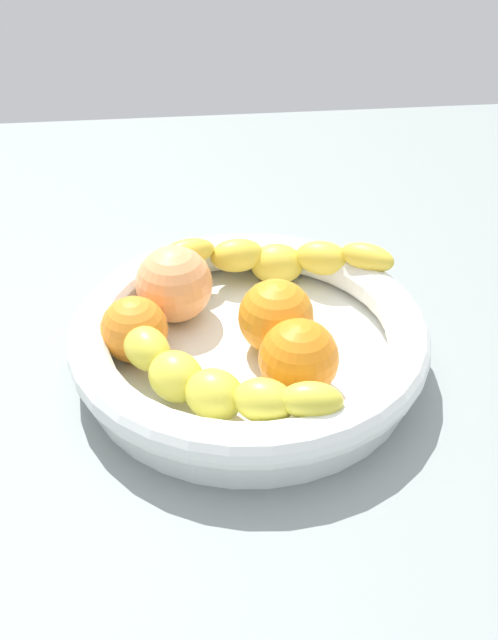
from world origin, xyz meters
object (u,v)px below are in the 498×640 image
Objects in this scene: orange_mid_left at (276,317)px; fruit_bowl at (249,341)px; orange_mid_right at (299,358)px; peach_blush at (174,284)px; banana_draped_left at (201,375)px; banana_draped_right at (277,259)px; orange_front at (134,330)px.

fruit_bowl is at bearing -90.92° from orange_mid_left.
orange_mid_right reaches higher than fruit_bowl.
peach_blush is (-11.08, -9.26, 0.27)cm from orange_mid_right.
fruit_bowl is 4.75× the size of orange_mid_left.
peach_blush is at bearing -172.06° from banana_draped_left.
fruit_bowl is 10.44cm from banana_draped_right.
fruit_bowl is 1.38× the size of banana_draped_right.
banana_draped_right is 10.52cm from peach_blush.
fruit_bowl is at bearing 47.71° from peach_blush.
fruit_bowl is at bearing 90.16° from orange_front.
orange_mid_right is 14.44cm from peach_blush.
fruit_bowl is at bearing -149.98° from orange_mid_right.
banana_draped_left is 3.18× the size of orange_front.
orange_front is (0.03, -9.45, 1.97)cm from fruit_bowl.
orange_mid_left is (-6.47, 6.59, 0.27)cm from banana_draped_left.
orange_mid_left reaches higher than banana_draped_right.
orange_front is at bearing -141.77° from banana_draped_left.
orange_mid_right is (5.58, 1.00, -0.03)cm from orange_mid_left.
banana_draped_left is 7.64cm from orange_mid_right.
fruit_bowl is at bearing 146.31° from banana_draped_left.
banana_draped_left is (6.51, -4.34, 2.09)cm from fruit_bowl.
banana_draped_right is 3.44× the size of orange_mid_left.
orange_mid_right is 0.92× the size of peach_blush.
orange_mid_right reaches higher than orange_front.
banana_draped_left is at bearing 7.94° from peach_blush.
banana_draped_right is at bearing 178.35° from orange_mid_right.
peach_blush is (-11.98, -1.67, 0.51)cm from banana_draped_left.
banana_draped_left is 12.11cm from peach_blush.
fruit_bowl is 4.79× the size of orange_mid_right.
banana_draped_left is at bearing -45.49° from orange_mid_left.
peach_blush reaches higher than banana_draped_right.
peach_blush is (-5.50, -8.26, 0.24)cm from orange_mid_left.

